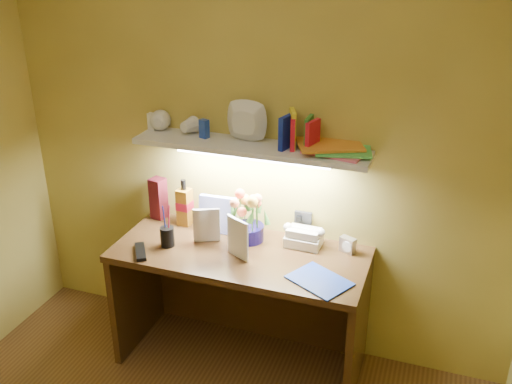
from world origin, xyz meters
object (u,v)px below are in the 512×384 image
flower_bouquet (248,215)px  telephone (304,235)px  desk (240,308)px  desk_clock (348,245)px  whisky_bottle (184,202)px

flower_bouquet → telephone: 0.33m
desk → flower_bouquet: 0.55m
desk → desk_clock: desk_clock is taller
desk_clock → telephone: bearing=-155.4°
whisky_bottle → desk: bearing=-25.6°
desk → telephone: 0.57m
desk → whisky_bottle: (-0.43, 0.20, 0.52)m
desk → telephone: size_ratio=7.07×
flower_bouquet → telephone: (0.31, 0.04, -0.10)m
desk → flower_bouquet: flower_bouquet is taller
telephone → flower_bouquet: bearing=-170.8°
flower_bouquet → whisky_bottle: 0.43m
desk → desk_clock: bearing=19.2°
telephone → desk_clock: 0.25m
telephone → desk: bearing=-147.4°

